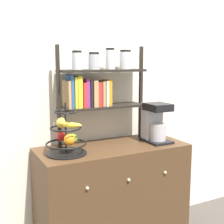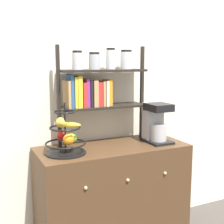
{
  "view_description": "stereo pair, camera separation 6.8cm",
  "coord_description": "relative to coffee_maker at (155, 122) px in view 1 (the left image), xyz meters",
  "views": [
    {
      "loc": [
        -1.04,
        -1.77,
        1.45
      ],
      "look_at": [
        -0.0,
        0.24,
        1.08
      ],
      "focal_mm": 50.0,
      "sensor_mm": 36.0,
      "label": 1
    },
    {
      "loc": [
        -0.98,
        -1.8,
        1.45
      ],
      "look_at": [
        -0.0,
        0.24,
        1.08
      ],
      "focal_mm": 50.0,
      "sensor_mm": 36.0,
      "label": 2
    }
  ],
  "objects": [
    {
      "name": "wall_back",
      "position": [
        -0.37,
        0.3,
        0.33
      ],
      "size": [
        7.0,
        0.05,
        2.6
      ],
      "primitive_type": "cube",
      "color": "silver",
      "rests_on": "ground_plane"
    },
    {
      "name": "coffee_maker",
      "position": [
        0.0,
        0.0,
        0.0
      ],
      "size": [
        0.17,
        0.24,
        0.31
      ],
      "color": "black",
      "rests_on": "sideboard"
    },
    {
      "name": "sideboard",
      "position": [
        -0.37,
        0.02,
        -0.56
      ],
      "size": [
        1.13,
        0.49,
        0.81
      ],
      "color": "#4C331E",
      "rests_on": "ground_plane"
    },
    {
      "name": "fruit_stand",
      "position": [
        -0.74,
        -0.01,
        -0.04
      ],
      "size": [
        0.28,
        0.28,
        0.35
      ],
      "color": "black",
      "rests_on": "sideboard"
    },
    {
      "name": "shelf_hutch",
      "position": [
        -0.44,
        0.16,
        0.3
      ],
      "size": [
        0.72,
        0.2,
        0.74
      ],
      "color": "black",
      "rests_on": "sideboard"
    }
  ]
}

